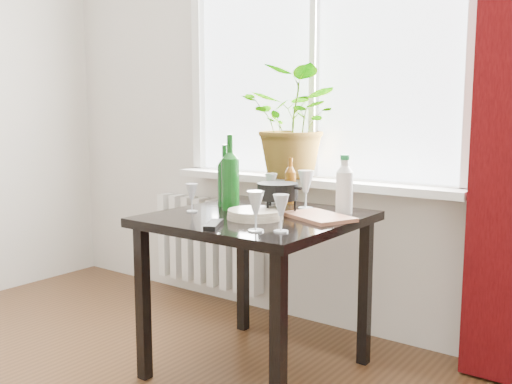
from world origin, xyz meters
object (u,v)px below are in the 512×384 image
Objects in this scene: table at (257,235)px; wineglass_front_left at (192,198)px; potted_plant at (296,123)px; wineglass_far_right at (281,213)px; wine_bottle_right at (230,172)px; cleaning_bottle at (344,184)px; bottle_amber at (290,180)px; cutting_board at (318,217)px; wineglass_back_center at (306,189)px; wineglass_back_left at (271,188)px; wine_bottle_left at (225,175)px; plate_stack at (255,214)px; radiator at (208,242)px; fondue_pot at (278,199)px; wineglass_front_right at (256,211)px; tv_remote at (214,225)px.

wineglass_front_left reaches higher than table.
wineglass_far_right is at bearing -60.95° from potted_plant.
wine_bottle_right is 1.35× the size of cleaning_bottle.
bottle_amber is 0.44m from cutting_board.
wineglass_back_center is at bearing 178.94° from cleaning_bottle.
wineglass_back_left is at bearing -155.80° from bottle_amber.
wine_bottle_left is 0.38m from plate_stack.
bottle_amber is (0.21, 0.26, -0.04)m from wine_bottle_left.
potted_plant reaches higher than radiator.
cleaning_bottle reaches higher than plate_stack.
fondue_pot is at bearing 6.29° from wine_bottle_right.
cleaning_bottle is at bearing 80.47° from cutting_board.
plate_stack is (0.05, -0.09, 0.11)m from table.
plate_stack is (0.19, -0.40, -0.06)m from wineglass_back_left.
fondue_pot is at bearing 37.59° from table.
wineglass_front_right reaches higher than fondue_pot.
potted_plant is at bearing 105.35° from table.
cleaning_bottle is at bearing 56.23° from fondue_pot.
potted_plant reaches higher than wineglass_front_left.
wineglass_back_center is (0.27, 0.23, -0.09)m from wine_bottle_right.
wineglass_back_center is (0.35, 0.17, -0.06)m from wine_bottle_left.
radiator is 2.21× the size of wine_bottle_right.
wineglass_back_left is (0.01, -0.25, -0.32)m from potted_plant.
fondue_pot is at bearing -5.61° from wine_bottle_left.
radiator is at bearing 142.48° from wineglass_far_right.
plate_stack is at bearing -143.08° from cutting_board.
wineglass_far_right reaches higher than cutting_board.
fondue_pot is (-0.23, -0.20, -0.06)m from cleaning_bottle.
radiator is at bearing 137.47° from wine_bottle_left.
cleaning_bottle is 0.70m from wineglass_front_left.
wine_bottle_right is (0.08, -0.06, 0.03)m from wine_bottle_left.
wineglass_front_right is 0.52m from wineglass_front_left.
fondue_pot is (0.35, 0.18, 0.00)m from wineglass_front_left.
plate_stack is at bearing -97.20° from wineglass_back_center.
table is 0.38m from wineglass_back_left.
wineglass_back_left reaches higher than plate_stack.
wineglass_far_right is (0.35, -0.60, -0.04)m from bottle_amber.
plate_stack is (0.31, -0.17, -0.13)m from wine_bottle_left.
wineglass_front_right is 0.52× the size of cutting_board.
cleaning_bottle is 2.00× the size of wineglass_front_left.
wineglass_far_right is at bearing -52.03° from wineglass_back_left.
wine_bottle_right is at bearing 171.03° from table.
bottle_amber is (-0.05, 0.35, 0.21)m from table.
wineglass_front_right reaches higher than wineglass_front_left.
wineglass_back_left is at bearing 114.56° from table.
wineglass_far_right is at bearing -33.79° from plate_stack.
plate_stack is (0.33, 0.04, -0.05)m from wineglass_front_left.
wineglass_back_center is at bearing 111.51° from wineglass_far_right.
wineglass_back_center is at bearing 40.56° from wine_bottle_right.
tv_remote is at bearing -97.21° from wineglass_back_center.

